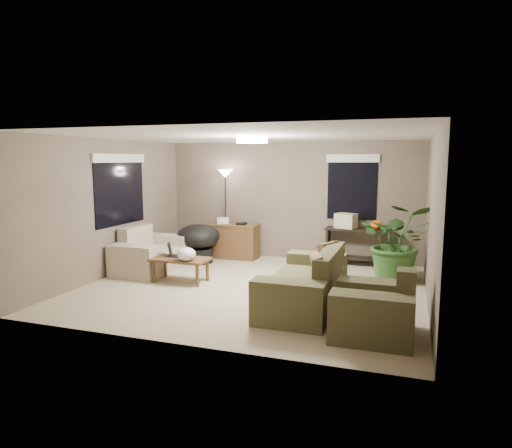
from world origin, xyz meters
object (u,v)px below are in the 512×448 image
(loveseat, at_px, (150,255))
(houseplant, at_px, (398,251))
(desk, at_px, (234,241))
(console_table, at_px, (358,244))
(coffee_table, at_px, (180,262))
(floor_lamp, at_px, (225,184))
(armchair, at_px, (375,312))
(cat_scratching_post, at_px, (394,271))
(main_sofa, at_px, (307,286))
(papasan_chair, at_px, (198,240))

(loveseat, distance_m, houseplant, 4.61)
(desk, bearing_deg, loveseat, -125.90)
(desk, relative_size, console_table, 0.85)
(coffee_table, relative_size, desk, 0.91)
(loveseat, relative_size, coffee_table, 1.60)
(loveseat, bearing_deg, desk, 54.10)
(coffee_table, xyz_separation_m, floor_lamp, (-0.07, 2.24, 1.24))
(armchair, relative_size, cat_scratching_post, 2.00)
(main_sofa, relative_size, loveseat, 1.37)
(floor_lamp, relative_size, houseplant, 1.38)
(papasan_chair, bearing_deg, floor_lamp, 67.99)
(console_table, bearing_deg, armchair, -80.58)
(armchair, bearing_deg, houseplant, 86.36)
(main_sofa, height_order, loveseat, same)
(armchair, distance_m, cat_scratching_post, 2.57)
(console_table, distance_m, houseplant, 1.28)
(coffee_table, xyz_separation_m, console_table, (2.79, 2.28, 0.08))
(main_sofa, height_order, desk, main_sofa)
(main_sofa, height_order, papasan_chair, main_sofa)
(floor_lamp, bearing_deg, loveseat, -117.81)
(houseplant, bearing_deg, coffee_table, -160.18)
(loveseat, height_order, desk, loveseat)
(loveseat, relative_size, houseplant, 1.16)
(coffee_table, distance_m, cat_scratching_post, 3.72)
(papasan_chair, relative_size, cat_scratching_post, 2.02)
(desk, height_order, papasan_chair, papasan_chair)
(main_sofa, relative_size, houseplant, 1.59)
(coffee_table, height_order, desk, desk)
(console_table, height_order, floor_lamp, floor_lamp)
(console_table, bearing_deg, cat_scratching_post, -57.09)
(cat_scratching_post, bearing_deg, floor_lamp, 162.71)
(main_sofa, bearing_deg, console_table, 82.04)
(armchair, xyz_separation_m, floor_lamp, (-3.48, 3.69, 1.30))
(coffee_table, bearing_deg, loveseat, 149.62)
(main_sofa, relative_size, armchair, 2.20)
(coffee_table, bearing_deg, houseplant, 19.82)
(papasan_chair, xyz_separation_m, houseplant, (3.96, -0.19, 0.07))
(main_sofa, distance_m, papasan_chair, 3.46)
(coffee_table, bearing_deg, main_sofa, -13.74)
(desk, bearing_deg, cat_scratching_post, -16.43)
(console_table, height_order, cat_scratching_post, console_table)
(floor_lamp, relative_size, cat_scratching_post, 3.82)
(papasan_chair, bearing_deg, main_sofa, -36.77)
(armchair, relative_size, coffee_table, 1.00)
(main_sofa, bearing_deg, floor_lamp, 131.06)
(loveseat, xyz_separation_m, armchair, (4.37, -2.01, 0.00))
(coffee_table, bearing_deg, papasan_chair, 104.28)
(armchair, bearing_deg, papasan_chair, 142.22)
(desk, relative_size, papasan_chair, 1.09)
(desk, bearing_deg, houseplant, -13.48)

